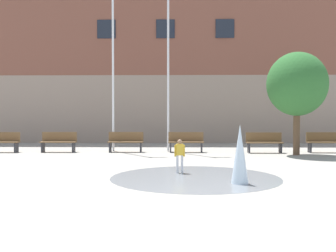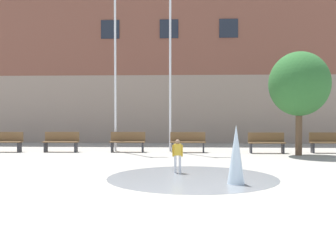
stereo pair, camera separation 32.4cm
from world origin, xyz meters
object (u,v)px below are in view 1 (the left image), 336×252
park_bench_far_left (2,142)px  park_bench_left_of_flagpoles (59,142)px  street_tree_near_building (297,84)px  park_bench_under_right_flagpole (186,142)px  child_running (180,153)px  flagpole_left (114,54)px  park_bench_far_right (325,142)px  park_bench_near_trashcan (264,142)px  flagpole_right (169,55)px  park_bench_under_left_flagpole (126,142)px

park_bench_far_left → park_bench_left_of_flagpoles: size_ratio=1.00×
park_bench_left_of_flagpoles → street_tree_near_building: street_tree_near_building is taller
park_bench_under_right_flagpole → child_running: 6.34m
park_bench_far_left → flagpole_left: bearing=7.3°
park_bench_far_left → park_bench_under_right_flagpole: bearing=1.5°
park_bench_far_left → park_bench_far_right: same height
park_bench_near_trashcan → child_running: child_running is taller
park_bench_far_right → street_tree_near_building: street_tree_near_building is taller
park_bench_under_right_flagpole → park_bench_left_of_flagpoles: bearing=-179.2°
park_bench_left_of_flagpoles → park_bench_near_trashcan: size_ratio=1.00×
park_bench_under_right_flagpole → flagpole_right: (-0.79, 0.43, 3.99)m
park_bench_left_of_flagpoles → park_bench_under_left_flagpole: same height
flagpole_right → street_tree_near_building: flagpole_right is taller
flagpole_left → street_tree_near_building: bearing=-11.0°
park_bench_near_trashcan → park_bench_far_right: same height
park_bench_near_trashcan → park_bench_under_right_flagpole: bearing=176.2°
park_bench_under_left_flagpole → park_bench_far_right: bearing=-0.2°
park_bench_under_left_flagpole → park_bench_near_trashcan: bearing=-2.3°
park_bench_left_of_flagpoles → flagpole_left: flagpole_left is taller
park_bench_near_trashcan → street_tree_near_building: size_ratio=0.37×
park_bench_left_of_flagpoles → street_tree_near_building: size_ratio=0.37×
park_bench_under_left_flagpole → park_bench_far_right: 9.01m
flagpole_left → park_bench_near_trashcan: bearing=-5.5°
flagpole_left → street_tree_near_building: 8.29m
park_bench_near_trashcan → flagpole_left: flagpole_left is taller
park_bench_far_right → flagpole_right: bearing=176.5°
park_bench_under_left_flagpole → child_running: bearing=-69.2°
park_bench_under_left_flagpole → flagpole_left: flagpole_left is taller
park_bench_far_right → child_running: size_ratio=1.62×
street_tree_near_building → park_bench_far_left: bearing=176.0°
park_bench_under_right_flagpole → street_tree_near_building: size_ratio=0.37×
street_tree_near_building → flagpole_left: bearing=169.0°
park_bench_left_of_flagpoles → flagpole_right: flagpole_right is taller
park_bench_under_right_flagpole → street_tree_near_building: street_tree_near_building is taller
park_bench_under_left_flagpole → flagpole_left: bearing=146.3°
child_running → flagpole_right: (-0.45, 6.76, 3.89)m
park_bench_near_trashcan → flagpole_right: bearing=171.3°
park_bench_far_left → park_bench_under_left_flagpole: same height
park_bench_near_trashcan → street_tree_near_building: bearing=-38.1°
park_bench_near_trashcan → flagpole_left: (-6.84, 0.66, 4.04)m
flagpole_right → street_tree_near_building: bearing=-16.0°
park_bench_under_right_flagpole → park_bench_under_left_flagpole: bearing=179.5°
park_bench_far_left → flagpole_right: bearing=4.8°
park_bench_left_of_flagpoles → park_bench_far_right: size_ratio=1.00×
street_tree_near_building → park_bench_far_right: bearing=34.9°
flagpole_left → flagpole_right: size_ratio=1.01×
street_tree_near_building → park_bench_under_left_flagpole: bearing=171.1°
park_bench_far_left → park_bench_under_left_flagpole: 5.62m
park_bench_under_left_flagpole → flagpole_right: (1.96, 0.40, 3.99)m
park_bench_far_left → park_bench_under_left_flagpole: size_ratio=1.00×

